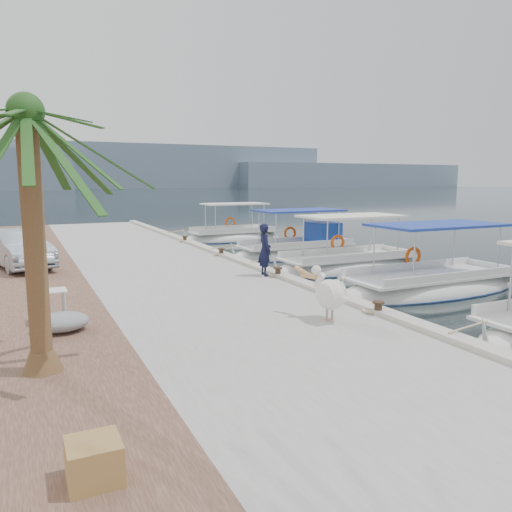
{
  "coord_description": "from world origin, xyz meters",
  "views": [
    {
      "loc": [
        -7.77,
        -12.49,
        3.63
      ],
      "look_at": [
        -1.0,
        1.78,
        1.2
      ],
      "focal_mm": 35.0,
      "sensor_mm": 36.0,
      "label": 1
    }
  ],
  "objects_px": {
    "fishing_caique_e": "(232,238)",
    "parked_car": "(19,249)",
    "fisherman": "(265,250)",
    "fishing_caique_c": "(346,268)",
    "fishing_caique_d": "(298,252)",
    "pelican": "(329,293)",
    "date_palm": "(26,113)",
    "fishing_caique_b": "(430,288)"
  },
  "relations": [
    {
      "from": "fisherman",
      "to": "pelican",
      "type": "bearing_deg",
      "value": 173.3
    },
    {
      "from": "fishing_caique_c",
      "to": "fishing_caique_d",
      "type": "bearing_deg",
      "value": 88.67
    },
    {
      "from": "fishing_caique_b",
      "to": "fisherman",
      "type": "distance_m",
      "value": 5.52
    },
    {
      "from": "pelican",
      "to": "parked_car",
      "type": "distance_m",
      "value": 12.17
    },
    {
      "from": "fishing_caique_c",
      "to": "fishing_caique_d",
      "type": "xyz_separation_m",
      "value": [
        0.09,
        4.08,
        0.07
      ]
    },
    {
      "from": "pelican",
      "to": "fishing_caique_d",
      "type": "bearing_deg",
      "value": 63.04
    },
    {
      "from": "fishing_caique_c",
      "to": "parked_car",
      "type": "distance_m",
      "value": 12.33
    },
    {
      "from": "pelican",
      "to": "parked_car",
      "type": "height_order",
      "value": "parked_car"
    },
    {
      "from": "date_palm",
      "to": "fishing_caique_c",
      "type": "bearing_deg",
      "value": 33.52
    },
    {
      "from": "fishing_caique_b",
      "to": "parked_car",
      "type": "distance_m",
      "value": 14.3
    },
    {
      "from": "fishing_caique_c",
      "to": "fisherman",
      "type": "xyz_separation_m",
      "value": [
        -4.56,
        -1.81,
        1.23
      ]
    },
    {
      "from": "fishing_caique_c",
      "to": "fishing_caique_e",
      "type": "distance_m",
      "value": 11.22
    },
    {
      "from": "fishing_caique_d",
      "to": "fisherman",
      "type": "relative_size",
      "value": 3.92
    },
    {
      "from": "fishing_caique_e",
      "to": "fishing_caique_d",
      "type": "bearing_deg",
      "value": -87.06
    },
    {
      "from": "fisherman",
      "to": "parked_car",
      "type": "bearing_deg",
      "value": 59.05
    },
    {
      "from": "fishing_caique_b",
      "to": "fishing_caique_d",
      "type": "relative_size",
      "value": 1.06
    },
    {
      "from": "fishing_caique_d",
      "to": "fishing_caique_c",
      "type": "bearing_deg",
      "value": -91.33
    },
    {
      "from": "date_palm",
      "to": "parked_car",
      "type": "bearing_deg",
      "value": 91.47
    },
    {
      "from": "fishing_caique_e",
      "to": "fisherman",
      "type": "height_order",
      "value": "fishing_caique_e"
    },
    {
      "from": "fishing_caique_e",
      "to": "parked_car",
      "type": "xyz_separation_m",
      "value": [
        -11.56,
        -7.88,
        1.06
      ]
    },
    {
      "from": "date_palm",
      "to": "fishing_caique_d",
      "type": "bearing_deg",
      "value": 45.2
    },
    {
      "from": "pelican",
      "to": "fisherman",
      "type": "xyz_separation_m",
      "value": [
        1.04,
        5.31,
        0.24
      ]
    },
    {
      "from": "fishing_caique_b",
      "to": "pelican",
      "type": "xyz_separation_m",
      "value": [
        -5.77,
        -2.76,
        0.99
      ]
    },
    {
      "from": "fishing_caique_b",
      "to": "fishing_caique_c",
      "type": "distance_m",
      "value": 4.36
    },
    {
      "from": "fisherman",
      "to": "date_palm",
      "type": "xyz_separation_m",
      "value": [
        -6.98,
        -5.84,
        3.27
      ]
    },
    {
      "from": "fishing_caique_c",
      "to": "pelican",
      "type": "bearing_deg",
      "value": -128.18
    },
    {
      "from": "fishing_caique_d",
      "to": "parked_car",
      "type": "distance_m",
      "value": 11.99
    },
    {
      "from": "fishing_caique_b",
      "to": "fisherman",
      "type": "xyz_separation_m",
      "value": [
        -4.74,
        2.55,
        1.23
      ]
    },
    {
      "from": "fishing_caique_c",
      "to": "fishing_caique_e",
      "type": "xyz_separation_m",
      "value": [
        -0.27,
        11.22,
        0.0
      ]
    },
    {
      "from": "fishing_caique_b",
      "to": "fishing_caique_d",
      "type": "bearing_deg",
      "value": 90.55
    },
    {
      "from": "date_palm",
      "to": "parked_car",
      "type": "distance_m",
      "value": 11.51
    },
    {
      "from": "date_palm",
      "to": "fisherman",
      "type": "bearing_deg",
      "value": 39.9
    },
    {
      "from": "pelican",
      "to": "date_palm",
      "type": "relative_size",
      "value": 0.31
    },
    {
      "from": "date_palm",
      "to": "parked_car",
      "type": "relative_size",
      "value": 1.22
    },
    {
      "from": "pelican",
      "to": "fishing_caique_b",
      "type": "bearing_deg",
      "value": 25.58
    },
    {
      "from": "pelican",
      "to": "fishing_caique_e",
      "type": "bearing_deg",
      "value": 73.8
    },
    {
      "from": "fishing_caique_c",
      "to": "fisherman",
      "type": "bearing_deg",
      "value": -158.38
    },
    {
      "from": "fishing_caique_b",
      "to": "fishing_caique_e",
      "type": "distance_m",
      "value": 15.58
    },
    {
      "from": "fishing_caique_b",
      "to": "pelican",
      "type": "relative_size",
      "value": 4.59
    },
    {
      "from": "fishing_caique_e",
      "to": "date_palm",
      "type": "distance_m",
      "value": 22.43
    },
    {
      "from": "date_palm",
      "to": "pelican",
      "type": "bearing_deg",
      "value": 5.06
    },
    {
      "from": "parked_car",
      "to": "fishing_caique_d",
      "type": "bearing_deg",
      "value": -11.3
    }
  ]
}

